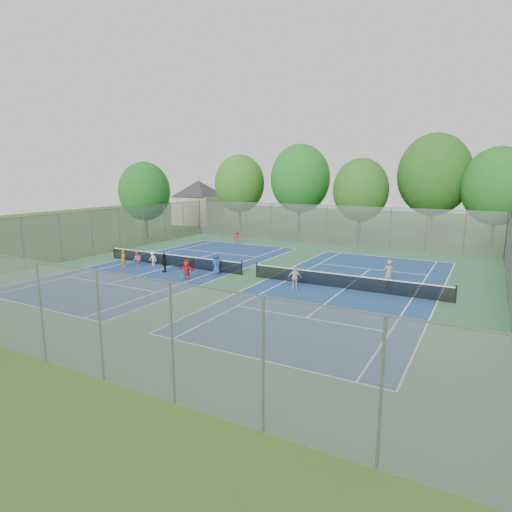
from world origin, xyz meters
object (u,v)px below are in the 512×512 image
(net_right, at_px, (345,282))
(ball_crate, at_px, (189,264))
(ball_hopper, at_px, (192,263))
(net_left, at_px, (172,260))
(instructor, at_px, (388,274))

(net_right, bearing_deg, ball_crate, 177.05)
(net_right, height_order, ball_crate, net_right)
(ball_crate, bearing_deg, ball_hopper, 18.00)
(net_right, bearing_deg, net_left, 180.00)
(ball_crate, bearing_deg, instructor, 4.09)
(net_left, bearing_deg, net_right, 0.00)
(net_left, height_order, net_right, same)
(ball_hopper, height_order, instructor, instructor)
(net_right, bearing_deg, ball_hopper, 176.64)
(net_left, xyz_separation_m, instructor, (16.28, 1.74, 0.44))
(ball_hopper, bearing_deg, ball_crate, -162.00)
(net_right, xyz_separation_m, instructor, (2.28, 1.74, 0.44))
(net_left, distance_m, ball_crate, 1.38)
(net_right, height_order, instructor, instructor)
(ball_hopper, bearing_deg, net_left, -152.27)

